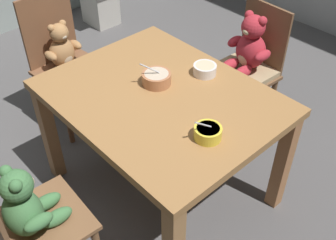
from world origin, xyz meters
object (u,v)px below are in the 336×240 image
(teddy_chair_near_left, at_px, (63,55))
(teddy_chair_near_front, at_px, (28,214))
(porridge_bowl_terracotta_center, at_px, (157,78))
(dining_table, at_px, (161,110))
(teddy_chair_far_center, at_px, (247,58))
(porridge_bowl_yellow_near_right, at_px, (208,133))
(porridge_bowl_white_far_center, at_px, (205,69))

(teddy_chair_near_left, bearing_deg, teddy_chair_near_front, -42.91)
(teddy_chair_near_left, bearing_deg, porridge_bowl_terracotta_center, -0.10)
(dining_table, height_order, teddy_chair_far_center, teddy_chair_far_center)
(dining_table, xyz_separation_m, teddy_chair_near_front, (0.07, -0.82, -0.08))
(porridge_bowl_yellow_near_right, bearing_deg, teddy_chair_near_left, 178.40)
(teddy_chair_near_front, xyz_separation_m, teddy_chair_near_left, (-1.02, 0.79, -0.00))
(teddy_chair_far_center, bearing_deg, porridge_bowl_yellow_near_right, 30.50)
(dining_table, distance_m, teddy_chair_far_center, 0.82)
(teddy_chair_near_left, relative_size, porridge_bowl_yellow_near_right, 6.92)
(teddy_chair_near_front, distance_m, teddy_chair_far_center, 1.63)
(teddy_chair_near_front, height_order, porridge_bowl_white_far_center, teddy_chair_near_front)
(porridge_bowl_yellow_near_right, bearing_deg, teddy_chair_far_center, 117.43)
(dining_table, height_order, porridge_bowl_yellow_near_right, porridge_bowl_yellow_near_right)
(teddy_chair_far_center, xyz_separation_m, porridge_bowl_yellow_near_right, (0.45, -0.87, 0.19))
(teddy_chair_far_center, height_order, porridge_bowl_white_far_center, teddy_chair_far_center)
(teddy_chair_near_left, relative_size, porridge_bowl_white_far_center, 7.36)
(teddy_chair_near_front, height_order, porridge_bowl_terracotta_center, porridge_bowl_terracotta_center)
(teddy_chair_far_center, height_order, porridge_bowl_terracotta_center, teddy_chair_far_center)
(dining_table, height_order, porridge_bowl_white_far_center, porridge_bowl_white_far_center)
(teddy_chair_far_center, relative_size, teddy_chair_near_left, 0.95)
(teddy_chair_near_left, xyz_separation_m, porridge_bowl_terracotta_center, (0.86, 0.07, 0.22))
(porridge_bowl_yellow_near_right, height_order, porridge_bowl_terracotta_center, porridge_bowl_terracotta_center)
(porridge_bowl_yellow_near_right, xyz_separation_m, porridge_bowl_white_far_center, (-0.36, 0.36, -0.00))
(dining_table, bearing_deg, porridge_bowl_white_far_center, 85.75)
(teddy_chair_far_center, relative_size, porridge_bowl_terracotta_center, 5.61)
(porridge_bowl_terracotta_center, distance_m, porridge_bowl_white_far_center, 0.27)
(teddy_chair_far_center, distance_m, porridge_bowl_white_far_center, 0.55)
(teddy_chair_near_left, height_order, porridge_bowl_white_far_center, teddy_chair_near_left)
(porridge_bowl_yellow_near_right, height_order, porridge_bowl_white_far_center, porridge_bowl_yellow_near_right)
(teddy_chair_near_left, height_order, porridge_bowl_terracotta_center, teddy_chair_near_left)
(teddy_chair_near_front, distance_m, teddy_chair_near_left, 1.29)
(dining_table, xyz_separation_m, porridge_bowl_white_far_center, (0.02, 0.30, 0.13))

